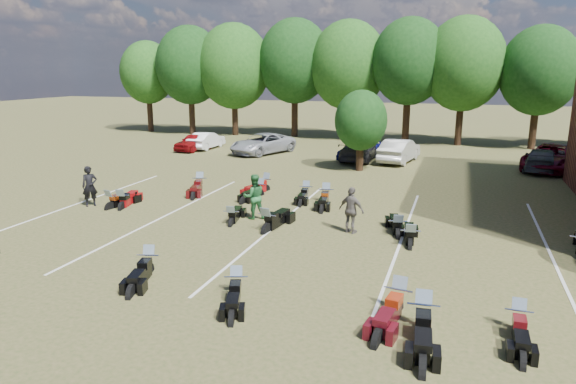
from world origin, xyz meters
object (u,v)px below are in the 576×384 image
at_px(car_0, 194,142).
at_px(motorcycle_14, 200,191).
at_px(motorcycle_3, 237,296).
at_px(person_black, 90,186).
at_px(motorcycle_7, 122,209).
at_px(person_green, 254,197).
at_px(person_grey, 351,210).
at_px(car_4, 360,149).

bearing_deg(car_0, motorcycle_14, -54.48).
distance_m(motorcycle_3, motorcycle_14, 13.02).
xyz_separation_m(person_black, motorcycle_7, (1.67, -0.00, -0.93)).
xyz_separation_m(person_green, person_grey, (4.27, -0.63, -0.05)).
distance_m(person_green, motorcycle_3, 7.63).
bearing_deg(person_grey, motorcycle_3, 93.67).
height_order(person_black, person_green, person_green).
xyz_separation_m(car_0, motorcycle_14, (6.78, -11.88, -0.66)).
bearing_deg(car_4, car_0, -163.60).
height_order(person_green, motorcycle_14, person_green).
height_order(car_0, person_black, person_black).
height_order(car_0, car_4, car_4).
bearing_deg(car_4, motorcycle_7, -99.30).
xyz_separation_m(car_0, person_black, (3.48, -16.19, 0.27)).
bearing_deg(person_green, car_4, -129.03).
xyz_separation_m(car_0, car_4, (12.85, 0.08, 0.08)).
bearing_deg(motorcycle_7, motorcycle_3, 128.82).
height_order(person_grey, motorcycle_7, person_grey).
bearing_deg(motorcycle_14, car_0, 102.21).
xyz_separation_m(person_green, motorcycle_3, (2.40, -7.18, -0.95)).
bearing_deg(car_0, person_grey, -40.38).
bearing_deg(person_green, person_black, -30.03).
distance_m(car_4, motorcycle_3, 22.98).
height_order(motorcycle_3, motorcycle_14, motorcycle_14).
distance_m(car_0, motorcycle_3, 26.71).
distance_m(person_black, motorcycle_14, 5.51).
xyz_separation_m(car_4, person_black, (-9.37, -16.27, 0.19)).
distance_m(person_black, motorcycle_7, 1.91).
relative_size(car_0, person_green, 2.03).
distance_m(person_black, motorcycle_3, 12.31).
relative_size(person_green, motorcycle_14, 0.79).
bearing_deg(person_black, person_green, -42.50).
relative_size(person_black, motorcycle_14, 0.77).
relative_size(car_0, person_black, 2.09).
xyz_separation_m(person_grey, motorcycle_3, (-1.87, -6.56, -0.91)).
bearing_deg(person_grey, motorcycle_14, -6.94).
bearing_deg(car_0, car_4, 6.16).
bearing_deg(car_0, motorcycle_3, -53.12).
relative_size(car_4, person_black, 2.34).
relative_size(car_4, person_grey, 2.39).
bearing_deg(motorcycle_3, motorcycle_7, 122.80).
height_order(car_0, person_grey, person_grey).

